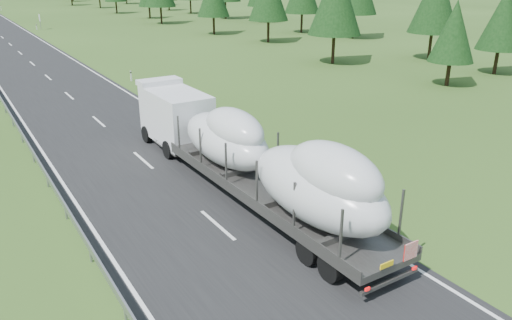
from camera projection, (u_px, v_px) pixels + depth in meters
ground at (217, 225)px, 21.21m from camera, size 400.00×400.00×0.00m
highway_sign at (40, 19)px, 87.37m from camera, size 0.08×0.90×2.60m
boat_truck at (246, 150)px, 23.20m from camera, size 3.12×20.36×4.39m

